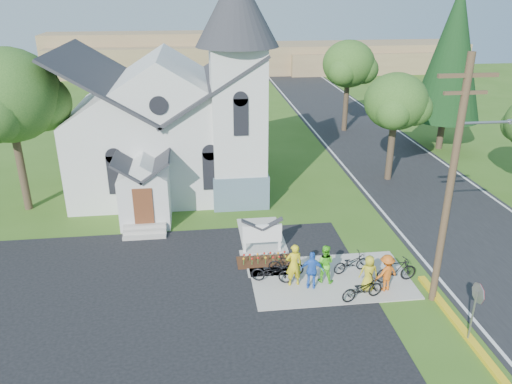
{
  "coord_description": "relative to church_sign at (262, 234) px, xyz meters",
  "views": [
    {
      "loc": [
        -4.11,
        -17.86,
        12.14
      ],
      "look_at": [
        -1.27,
        5.0,
        2.47
      ],
      "focal_mm": 35.0,
      "sensor_mm": 36.0,
      "label": 1
    }
  ],
  "objects": [
    {
      "name": "distant_hills",
      "position": [
        4.56,
        53.13,
        1.15
      ],
      "size": [
        61.0,
        10.0,
        5.6
      ],
      "color": "#8B704E",
      "rests_on": "ground"
    },
    {
      "name": "parking_lot",
      "position": [
        -5.8,
        -5.2,
        -1.02
      ],
      "size": [
        20.0,
        16.0,
        0.02
      ],
      "primitive_type": "cube",
      "color": "black",
      "rests_on": "ground"
    },
    {
      "name": "bike_1",
      "position": [
        0.8,
        -2.09,
        -0.5
      ],
      "size": [
        1.66,
        0.92,
        0.96
      ],
      "primitive_type": "imported",
      "rotation": [
        0.0,
        0.0,
        1.26
      ],
      "color": "black",
      "rests_on": "sidewalk"
    },
    {
      "name": "road",
      "position": [
        11.2,
        11.8,
        -1.02
      ],
      "size": [
        8.0,
        90.0,
        0.02
      ],
      "primitive_type": "cube",
      "color": "black",
      "rests_on": "ground"
    },
    {
      "name": "bike_2",
      "position": [
        3.56,
        -4.4,
        -0.48
      ],
      "size": [
        1.98,
        1.09,
        0.99
      ],
      "primitive_type": "imported",
      "rotation": [
        0.0,
        0.0,
        1.81
      ],
      "color": "black",
      "rests_on": "sidewalk"
    },
    {
      "name": "church",
      "position": [
        -4.28,
        9.28,
        4.22
      ],
      "size": [
        12.35,
        12.0,
        13.0
      ],
      "color": "silver",
      "rests_on": "ground"
    },
    {
      "name": "tree_road_mid",
      "position": [
        10.2,
        20.8,
        4.75
      ],
      "size": [
        4.4,
        4.4,
        7.8
      ],
      "color": "#3B2D20",
      "rests_on": "ground"
    },
    {
      "name": "bike_3",
      "position": [
        5.45,
        -3.3,
        -0.41
      ],
      "size": [
        1.93,
        0.72,
        1.13
      ],
      "primitive_type": "imported",
      "rotation": [
        0.0,
        0.0,
        1.67
      ],
      "color": "black",
      "rests_on": "sidewalk"
    },
    {
      "name": "tree_road_near",
      "position": [
        9.7,
        8.8,
        4.18
      ],
      "size": [
        4.0,
        4.0,
        7.05
      ],
      "color": "#3B2D20",
      "rests_on": "ground"
    },
    {
      "name": "conifer",
      "position": [
        16.2,
        14.8,
        6.36
      ],
      "size": [
        5.2,
        5.2,
        12.4
      ],
      "color": "#3B2D20",
      "rests_on": "ground"
    },
    {
      "name": "cyclist_2",
      "position": [
        1.69,
        -3.32,
        -0.12
      ],
      "size": [
        1.08,
        0.64,
        1.72
      ],
      "primitive_type": "imported",
      "rotation": [
        0.0,
        0.0,
        2.91
      ],
      "color": "blue",
      "rests_on": "sidewalk"
    },
    {
      "name": "cyclist_0",
      "position": [
        0.97,
        -2.98,
        -0.0
      ],
      "size": [
        0.75,
        0.53,
        1.95
      ],
      "primitive_type": "imported",
      "rotation": [
        0.0,
        0.0,
        3.23
      ],
      "color": "gold",
      "rests_on": "sidewalk"
    },
    {
      "name": "bike_4",
      "position": [
        3.73,
        -2.28,
        -0.52
      ],
      "size": [
        1.83,
        1.01,
        0.91
      ],
      "primitive_type": "imported",
      "rotation": [
        0.0,
        0.0,
        1.82
      ],
      "color": "black",
      "rests_on": "sidewalk"
    },
    {
      "name": "flower_bed",
      "position": [
        0.0,
        -0.9,
        -0.99
      ],
      "size": [
        2.6,
        1.1,
        0.07
      ],
      "primitive_type": "cube",
      "color": "#381B0F",
      "rests_on": "ground"
    },
    {
      "name": "ground",
      "position": [
        1.2,
        -3.2,
        -1.03
      ],
      "size": [
        120.0,
        120.0,
        0.0
      ],
      "primitive_type": "plane",
      "color": "#385E1B",
      "rests_on": "ground"
    },
    {
      "name": "tree_lot_corner",
      "position": [
        -12.8,
        6.8,
        5.58
      ],
      "size": [
        5.6,
        5.6,
        9.15
      ],
      "color": "#3B2D20",
      "rests_on": "ground"
    },
    {
      "name": "church_sign",
      "position": [
        0.0,
        0.0,
        0.0
      ],
      "size": [
        2.2,
        0.4,
        1.7
      ],
      "color": "#A7A196",
      "rests_on": "ground"
    },
    {
      "name": "sidewalk",
      "position": [
        2.7,
        -2.7,
        -1.0
      ],
      "size": [
        7.0,
        4.0,
        0.05
      ],
      "primitive_type": "cube",
      "color": "#A7A196",
      "rests_on": "ground"
    },
    {
      "name": "cyclist_3",
      "position": [
        4.76,
        -3.86,
        -0.14
      ],
      "size": [
        1.22,
        0.93,
        1.67
      ],
      "primitive_type": "imported",
      "rotation": [
        0.0,
        0.0,
        3.47
      ],
      "color": "#CA5916",
      "rests_on": "sidewalk"
    },
    {
      "name": "cyclist_1",
      "position": [
        2.34,
        -2.88,
        -0.1
      ],
      "size": [
        1.04,
        0.94,
        1.75
      ],
      "primitive_type": "imported",
      "rotation": [
        0.0,
        0.0,
        2.75
      ],
      "color": "#5CDD29",
      "rests_on": "sidewalk"
    },
    {
      "name": "bike_0",
      "position": [
        0.07,
        -2.66,
        -0.5
      ],
      "size": [
        1.91,
        1.09,
        0.95
      ],
      "primitive_type": "imported",
      "rotation": [
        0.0,
        0.0,
        1.3
      ],
      "color": "black",
      "rests_on": "sidewalk"
    },
    {
      "name": "stop_sign",
      "position": [
        6.63,
        -7.4,
        0.75
      ],
      "size": [
        0.11,
        0.76,
        2.48
      ],
      "color": "gray",
      "rests_on": "ground"
    },
    {
      "name": "cyclist_4",
      "position": [
        4.03,
        -3.73,
        -0.18
      ],
      "size": [
        0.83,
        0.59,
        1.6
      ],
      "primitive_type": "imported",
      "rotation": [
        0.0,
        0.0,
        3.04
      ],
      "color": "gold",
      "rests_on": "sidewalk"
    },
    {
      "name": "utility_pole",
      "position": [
        6.56,
        -4.7,
        4.38
      ],
      "size": [
        3.45,
        0.28,
        10.0
      ],
      "color": "#433121",
      "rests_on": "ground"
    }
  ]
}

